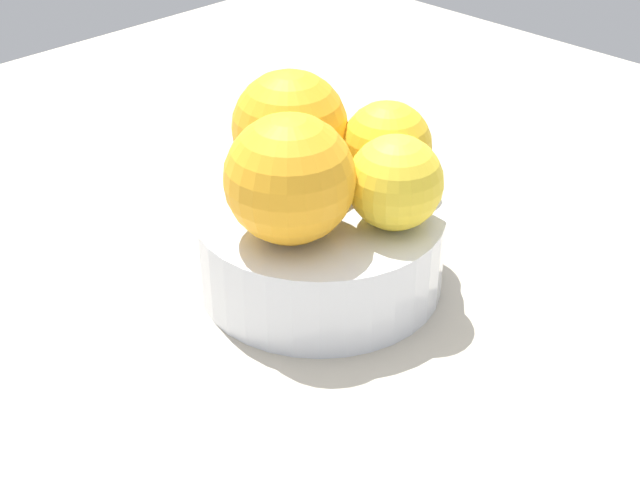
# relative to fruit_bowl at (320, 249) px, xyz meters

# --- Properties ---
(ground_plane) EXTENTS (1.10, 1.10, 0.02)m
(ground_plane) POSITION_rel_fruit_bowl_xyz_m (0.00, 0.00, -0.04)
(ground_plane) COLOR #BCB29E
(fruit_bowl) EXTENTS (0.17, 0.17, 0.06)m
(fruit_bowl) POSITION_rel_fruit_bowl_xyz_m (0.00, 0.00, 0.00)
(fruit_bowl) COLOR silver
(fruit_bowl) RESTS_ON ground_plane
(orange_in_bowl_0) EXTENTS (0.08, 0.08, 0.08)m
(orange_in_bowl_0) POSITION_rel_fruit_bowl_xyz_m (0.05, -0.02, 0.07)
(orange_in_bowl_0) COLOR #F9A823
(orange_in_bowl_0) RESTS_ON fruit_bowl
(orange_in_bowl_1) EXTENTS (0.06, 0.06, 0.06)m
(orange_in_bowl_1) POSITION_rel_fruit_bowl_xyz_m (-0.05, -0.02, 0.06)
(orange_in_bowl_1) COLOR yellow
(orange_in_bowl_1) RESTS_ON fruit_bowl
(orange_in_bowl_2) EXTENTS (0.08, 0.08, 0.08)m
(orange_in_bowl_2) POSITION_rel_fruit_bowl_xyz_m (-0.01, 0.04, 0.07)
(orange_in_bowl_2) COLOR #F9A823
(orange_in_bowl_2) RESTS_ON fruit_bowl
(orange_in_bowl_3) EXTENTS (0.06, 0.06, 0.06)m
(orange_in_bowl_3) POSITION_rel_fruit_bowl_xyz_m (-0.01, -0.06, 0.06)
(orange_in_bowl_3) COLOR yellow
(orange_in_bowl_3) RESTS_ON fruit_bowl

